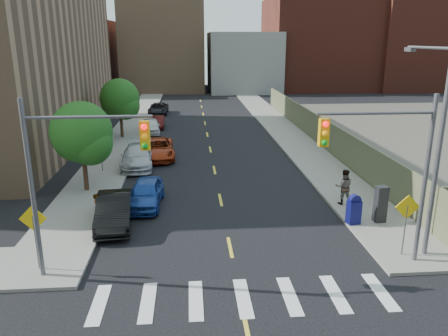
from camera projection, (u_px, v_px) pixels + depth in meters
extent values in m
cube|color=gray|center=(137.00, 118.00, 50.91)|extent=(3.50, 73.00, 0.15)
cube|color=gray|center=(269.00, 116.00, 52.09)|extent=(3.50, 73.00, 0.15)
cube|color=#636345|center=(316.00, 128.00, 38.99)|extent=(0.12, 44.00, 2.50)
cube|color=#592319|center=(70.00, 56.00, 75.37)|extent=(14.00, 18.00, 12.00)
cube|color=#8C6B4C|center=(164.00, 47.00, 78.07)|extent=(14.00, 16.00, 15.00)
cube|color=gray|center=(243.00, 62.00, 77.94)|extent=(12.00, 16.00, 10.00)
cube|color=#592319|center=(317.00, 44.00, 80.06)|extent=(18.00, 18.00, 16.00)
cube|color=#592319|center=(407.00, 38.00, 79.08)|extent=(14.00, 16.00, 18.00)
cylinder|color=#8C6B4C|center=(432.00, 9.00, 77.96)|extent=(1.80, 1.80, 28.00)
cylinder|color=#59595E|center=(33.00, 193.00, 16.03)|extent=(0.18, 0.18, 7.00)
cylinder|color=#59595E|center=(88.00, 117.00, 15.40)|extent=(4.50, 0.12, 0.12)
cube|color=#E5A50C|center=(145.00, 136.00, 15.75)|extent=(0.35, 0.30, 1.05)
cylinder|color=#59595E|center=(425.00, 183.00, 17.17)|extent=(0.18, 0.18, 7.00)
cylinder|color=#59595E|center=(376.00, 113.00, 16.20)|extent=(4.50, 0.12, 0.12)
cube|color=#E5A50C|center=(324.00, 133.00, 16.25)|extent=(0.35, 0.30, 1.05)
cylinder|color=#59595E|center=(438.00, 155.00, 17.42)|extent=(0.20, 0.20, 9.00)
cylinder|color=#59595E|center=(429.00, 48.00, 17.87)|extent=(0.12, 3.50, 0.12)
cube|color=#59595E|center=(410.00, 49.00, 19.43)|extent=(0.25, 0.60, 0.18)
cylinder|color=#59595E|center=(36.00, 244.00, 17.14)|extent=(0.06, 0.06, 2.40)
cube|color=yellow|center=(33.00, 218.00, 16.83)|extent=(1.06, 0.04, 1.06)
cylinder|color=#59595E|center=(404.00, 231.00, 18.28)|extent=(0.06, 0.06, 2.40)
cube|color=yellow|center=(407.00, 207.00, 17.97)|extent=(1.06, 0.04, 1.06)
cylinder|color=#59595E|center=(101.00, 156.00, 30.04)|extent=(0.06, 0.06, 2.40)
cube|color=yellow|center=(100.00, 140.00, 29.73)|extent=(1.06, 0.04, 1.06)
cylinder|color=#332114|center=(85.00, 171.00, 26.17)|extent=(0.28, 0.28, 2.64)
sphere|color=#1C4A15|center=(81.00, 132.00, 25.48)|extent=(3.60, 3.60, 3.60)
sphere|color=#1C4A15|center=(90.00, 143.00, 25.41)|extent=(2.64, 2.64, 2.64)
sphere|color=#1C4A15|center=(77.00, 138.00, 25.96)|extent=(2.88, 2.88, 2.88)
cylinder|color=#332114|center=(122.00, 124.00, 40.50)|extent=(0.28, 0.28, 2.64)
sphere|color=#1C4A15|center=(120.00, 98.00, 39.82)|extent=(3.60, 3.60, 3.60)
sphere|color=#1C4A15|center=(125.00, 105.00, 39.74)|extent=(2.64, 2.64, 2.64)
sphere|color=#1C4A15|center=(116.00, 102.00, 40.29)|extent=(2.88, 2.88, 2.88)
imported|color=#1B3F95|center=(146.00, 193.00, 24.16)|extent=(1.98, 4.43, 1.48)
imported|color=black|center=(114.00, 210.00, 21.64)|extent=(2.06, 4.86, 1.56)
imported|color=#9C2D0F|center=(158.00, 149.00, 33.86)|extent=(2.91, 5.60, 1.51)
imported|color=#B6B9BF|center=(138.00, 156.00, 31.54)|extent=(2.45, 5.53, 1.58)
imported|color=white|center=(151.00, 126.00, 42.81)|extent=(2.09, 4.42, 1.46)
imported|color=#3F0D0C|center=(158.00, 122.00, 45.46)|extent=(1.35, 3.74, 1.23)
imported|color=black|center=(158.00, 109.00, 53.78)|extent=(2.37, 4.92, 1.35)
cube|color=#0D0F50|center=(354.00, 212.00, 21.52)|extent=(0.69, 0.57, 1.17)
cylinder|color=#0D0F50|center=(355.00, 201.00, 21.34)|extent=(0.64, 0.38, 0.60)
cube|color=black|center=(381.00, 204.00, 21.65)|extent=(0.59, 0.50, 1.85)
imported|color=gray|center=(98.00, 209.00, 21.52)|extent=(0.41, 0.59, 1.52)
imported|color=gray|center=(344.00, 187.00, 23.98)|extent=(1.10, 0.93, 1.98)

